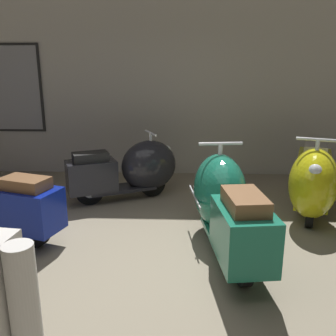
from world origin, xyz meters
The scene contains 5 objects.
ground_plane centered at (0.00, 0.00, 0.00)m, with size 60.00×60.00×0.00m, color gray.
showroom_back_wall centered at (-0.14, 3.47, 1.99)m, with size 18.00×0.63×3.98m.
scooter_1 centered at (-0.48, 2.03, 0.44)m, with size 1.62×1.07×0.96m.
scooter_2 centered at (0.69, 0.60, 0.49)m, with size 0.72×1.81×1.07m.
scooter_3 centered at (1.89, 1.49, 0.49)m, with size 1.05×1.82×1.07m.
Camera 1 is at (0.25, -2.96, 1.85)m, focal length 39.00 mm.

